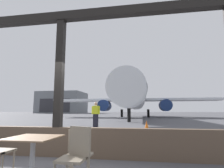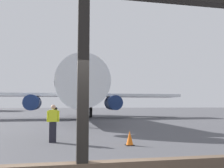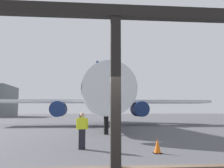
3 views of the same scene
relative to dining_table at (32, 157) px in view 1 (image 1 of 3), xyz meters
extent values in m
plane|color=#4C4C51|center=(-0.44, 41.79, -0.43)|extent=(220.00, 220.00, 0.00)
cube|color=brown|center=(-0.44, 1.79, -0.06)|extent=(9.05, 0.24, 0.74)
cube|color=black|center=(-0.44, 1.79, 3.44)|extent=(9.05, 0.24, 0.24)
cube|color=black|center=(-0.44, 1.79, 1.44)|extent=(0.20, 0.20, 3.74)
cube|color=#8C6B4C|center=(0.00, 0.00, 0.30)|extent=(0.78, 0.78, 0.02)
cylinder|color=#9EA0A5|center=(0.00, 0.00, -0.07)|extent=(0.08, 0.08, 0.72)
cube|color=gray|center=(0.74, 0.16, 0.01)|extent=(0.40, 0.40, 0.04)
cube|color=gray|center=(0.69, 0.33, 0.22)|extent=(0.40, 0.15, 0.39)
cylinder|color=gray|center=(0.86, 0.37, -0.21)|extent=(0.03, 0.03, 0.44)
cylinder|color=gray|center=(0.53, 0.27, -0.21)|extent=(0.03, 0.03, 0.44)
cube|color=gray|center=(-0.74, 0.16, 0.03)|extent=(0.40, 0.40, 0.04)
cylinder|color=gray|center=(-0.84, 0.37, -0.20)|extent=(0.03, 0.03, 0.46)
cylinder|color=gray|center=(-0.52, 0.26, -0.20)|extent=(0.03, 0.03, 0.46)
cube|color=gray|center=(0.74, -0.16, 0.02)|extent=(0.40, 0.40, 0.04)
cube|color=gray|center=(0.80, 0.01, 0.27)|extent=(0.39, 0.18, 0.45)
cylinder|color=silver|center=(0.38, 29.01, 2.91)|extent=(3.86, 26.83, 3.86)
cone|color=silver|center=(0.38, 14.30, 2.91)|extent=(3.66, 2.60, 3.66)
cylinder|color=black|center=(0.38, 16.20, 3.06)|extent=(3.94, 0.90, 3.94)
cube|color=silver|center=(-7.34, 30.09, 2.61)|extent=(13.50, 4.20, 0.36)
cube|color=silver|center=(8.09, 30.09, 2.61)|extent=(13.50, 4.20, 0.36)
cylinder|color=navy|center=(-4.75, 28.69, 1.61)|extent=(1.90, 3.20, 1.90)
cylinder|color=navy|center=(5.50, 28.69, 1.61)|extent=(1.90, 3.20, 1.90)
cube|color=navy|center=(0.38, 40.93, 7.23)|extent=(0.36, 4.40, 5.20)
cylinder|color=black|center=(0.38, 16.50, 0.27)|extent=(0.36, 0.36, 1.41)
cylinder|color=black|center=(-2.02, 31.09, 0.27)|extent=(0.44, 0.44, 1.41)
cylinder|color=black|center=(2.78, 31.09, 0.27)|extent=(0.44, 0.44, 1.41)
cube|color=black|center=(-1.29, 9.11, 0.05)|extent=(0.32, 0.20, 0.95)
cube|color=yellow|center=(-1.29, 9.11, 0.80)|extent=(0.40, 0.22, 0.55)
sphere|color=tan|center=(-1.29, 9.11, 1.20)|extent=(0.22, 0.22, 0.22)
cylinder|color=yellow|center=(-1.53, 9.12, 0.77)|extent=(0.09, 0.09, 0.52)
cylinder|color=yellow|center=(-1.05, 9.10, 0.77)|extent=(0.09, 0.09, 0.52)
cone|color=orange|center=(2.00, 7.65, -0.12)|extent=(0.32, 0.32, 0.62)
cube|color=black|center=(2.00, 7.65, -0.41)|extent=(0.36, 0.36, 0.03)
cube|color=slate|center=(-35.86, 79.82, 4.47)|extent=(20.06, 16.04, 9.80)
cube|color=#2D2D33|center=(-35.86, 71.75, 3.00)|extent=(14.04, 0.10, 5.88)
camera|label=1|loc=(1.81, -2.89, 0.75)|focal=29.44mm
camera|label=2|loc=(-0.74, -2.41, 1.29)|focal=38.32mm
camera|label=3|loc=(-0.97, -3.17, 1.40)|focal=40.17mm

